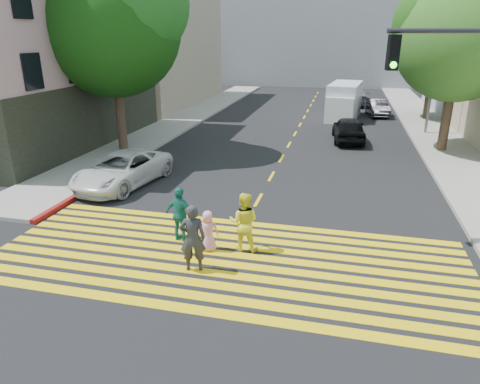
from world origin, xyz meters
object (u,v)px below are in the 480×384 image
at_px(tree_right_far, 439,31).
at_px(white_van, 344,102).
at_px(tree_right_near, 463,31).
at_px(dark_car_near, 349,129).
at_px(silver_car, 354,97).
at_px(white_sedan, 123,170).
at_px(dark_car_parked, 377,107).
at_px(pedestrian_extra, 180,215).
at_px(pedestrian_child, 208,231).
at_px(tree_left, 113,19).
at_px(pedestrian_man, 193,238).
at_px(pedestrian_woman, 244,222).

bearing_deg(tree_right_far, white_van, -171.28).
distance_m(tree_right_near, dark_car_near, 7.47).
distance_m(tree_right_far, silver_car, 9.72).
height_order(tree_right_near, silver_car, tree_right_near).
distance_m(white_sedan, dark_car_parked, 22.66).
relative_size(pedestrian_extra, white_van, 0.30).
height_order(pedestrian_child, pedestrian_extra, pedestrian_extra).
height_order(pedestrian_extra, dark_car_parked, pedestrian_extra).
xyz_separation_m(pedestrian_extra, white_van, (4.48, 22.11, 0.36)).
bearing_deg(tree_left, silver_car, 58.24).
xyz_separation_m(tree_right_near, dark_car_near, (-4.99, 1.35, -5.39)).
relative_size(dark_car_parked, white_van, 0.69).
relative_size(tree_left, dark_car_near, 2.29).
bearing_deg(pedestrian_man, pedestrian_extra, -74.98).
xyz_separation_m(tree_right_far, white_van, (-6.06, -0.93, -4.97)).
bearing_deg(dark_car_parked, white_van, -151.83).
xyz_separation_m(dark_car_near, silver_car, (0.42, 14.55, -0.02)).
distance_m(tree_left, white_sedan, 8.33).
bearing_deg(white_van, pedestrian_man, -91.77).
height_order(tree_left, tree_right_far, tree_left).
bearing_deg(silver_car, pedestrian_woman, 74.31).
xyz_separation_m(tree_left, pedestrian_man, (7.80, -11.01, -5.73)).
bearing_deg(tree_right_far, dark_car_near, -123.73).
relative_size(white_sedan, dark_car_near, 1.13).
height_order(pedestrian_extra, silver_car, pedestrian_extra).
bearing_deg(pedestrian_man, white_sedan, -64.76).
distance_m(tree_right_near, tree_right_far, 9.81).
distance_m(tree_right_near, silver_car, 17.41).
bearing_deg(tree_right_far, pedestrian_extra, -114.59).
bearing_deg(tree_right_near, tree_right_far, 86.25).
height_order(silver_car, white_van, white_van).
distance_m(tree_left, pedestrian_child, 13.98).
bearing_deg(pedestrian_extra, white_van, -88.62).
bearing_deg(tree_left, tree_right_far, 37.98).
distance_m(tree_right_near, dark_car_parked, 12.37).
xyz_separation_m(pedestrian_man, silver_car, (4.39, 30.71, -0.23)).
bearing_deg(pedestrian_child, tree_right_near, -139.43).
relative_size(pedestrian_extra, dark_car_parked, 0.44).
xyz_separation_m(tree_right_near, tree_right_far, (0.64, 9.79, 0.06)).
height_order(pedestrian_man, dark_car_near, pedestrian_man).
xyz_separation_m(tree_left, white_sedan, (2.63, -5.15, -6.00)).
height_order(pedestrian_man, pedestrian_extra, pedestrian_man).
relative_size(pedestrian_woman, white_sedan, 0.36).
height_order(pedestrian_woman, dark_car_parked, pedestrian_woman).
bearing_deg(dark_car_near, white_van, -91.59).
relative_size(white_sedan, dark_car_parked, 1.26).
relative_size(tree_right_near, white_sedan, 1.85).
distance_m(pedestrian_woman, white_van, 22.37).
bearing_deg(dark_car_parked, tree_right_far, -22.39).
height_order(tree_right_near, pedestrian_woman, tree_right_near).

